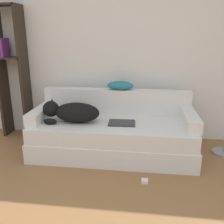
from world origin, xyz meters
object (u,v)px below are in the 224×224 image
object	(u,v)px
couch	(113,138)
laptop	(122,123)
throw_pillow	(120,85)
power_adapter	(145,181)
dog	(72,112)
bookshelf	(12,67)

from	to	relation	value
couch	laptop	world-z (taller)	laptop
laptop	throw_pillow	distance (m)	0.54
couch	power_adapter	distance (m)	0.75
laptop	dog	bearing A→B (deg)	178.43
dog	power_adapter	xyz separation A→B (m)	(0.88, -0.53, -0.53)
dog	power_adapter	bearing A→B (deg)	-31.25
dog	throw_pillow	xyz separation A→B (m)	(0.54, 0.41, 0.25)
dog	bookshelf	distance (m)	1.20
couch	power_adapter	world-z (taller)	couch
couch	laptop	bearing A→B (deg)	-28.95
couch	throw_pillow	bearing A→B (deg)	81.19
couch	throw_pillow	world-z (taller)	throw_pillow
throw_pillow	dog	bearing A→B (deg)	-142.70
laptop	throw_pillow	size ratio (longest dim) A/B	0.95
bookshelf	power_adapter	bearing A→B (deg)	-29.61
dog	bookshelf	bearing A→B (deg)	151.90
throw_pillow	power_adapter	size ratio (longest dim) A/B	5.08
bookshelf	dog	bearing A→B (deg)	-28.10
bookshelf	power_adapter	xyz separation A→B (m)	(1.86, -1.06, -0.97)
laptop	bookshelf	xyz separation A→B (m)	(-1.58, 0.52, 0.56)
bookshelf	power_adapter	distance (m)	2.35
couch	dog	bearing A→B (deg)	-171.49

